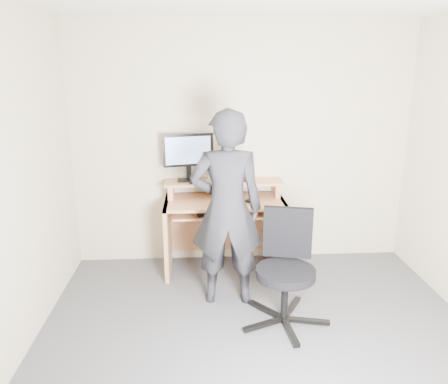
{
  "coord_description": "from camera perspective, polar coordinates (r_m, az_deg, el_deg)",
  "views": [
    {
      "loc": [
        -0.46,
        -2.71,
        2.04
      ],
      "look_at": [
        -0.23,
        1.05,
        0.95
      ],
      "focal_mm": 35.0,
      "sensor_mm": 36.0,
      "label": 1
    }
  ],
  "objects": [
    {
      "name": "keyboard",
      "position": [
        4.3,
        -0.61,
        -2.5
      ],
      "size": [
        0.49,
        0.28,
        0.03
      ],
      "primitive_type": "cube",
      "rotation": [
        0.0,
        0.0,
        0.24
      ],
      "color": "black",
      "rests_on": "desk"
    },
    {
      "name": "back_wall",
      "position": [
        4.55,
        2.39,
        6.13
      ],
      "size": [
        3.5,
        0.02,
        2.5
      ],
      "primitive_type": "cube",
      "color": "#BFB398",
      "rests_on": "ground"
    },
    {
      "name": "office_chair",
      "position": [
        3.62,
        8.12,
        -9.27
      ],
      "size": [
        0.72,
        0.71,
        0.91
      ],
      "rotation": [
        0.0,
        0.0,
        -0.23
      ],
      "color": "black",
      "rests_on": "ground"
    },
    {
      "name": "smartphone",
      "position": [
        4.48,
        3.03,
        1.57
      ],
      "size": [
        0.09,
        0.14,
        0.01
      ],
      "primitive_type": "cube",
      "rotation": [
        0.0,
        0.0,
        -0.2
      ],
      "color": "black",
      "rests_on": "desk"
    },
    {
      "name": "charger",
      "position": [
        4.35,
        -4.22,
        1.29
      ],
      "size": [
        0.05,
        0.04,
        0.03
      ],
      "primitive_type": "cube",
      "rotation": [
        0.0,
        0.0,
        -0.09
      ],
      "color": "black",
      "rests_on": "desk"
    },
    {
      "name": "monitor",
      "position": [
        4.41,
        -4.68,
        5.09
      ],
      "size": [
        0.5,
        0.15,
        0.48
      ],
      "rotation": [
        0.0,
        0.0,
        0.23
      ],
      "color": "black",
      "rests_on": "desk"
    },
    {
      "name": "person",
      "position": [
        3.74,
        0.35,
        -2.27
      ],
      "size": [
        0.64,
        0.43,
        1.72
      ],
      "primitive_type": "imported",
      "rotation": [
        0.0,
        0.0,
        3.11
      ],
      "color": "black",
      "rests_on": "ground"
    },
    {
      "name": "ground",
      "position": [
        3.42,
        5.31,
        -20.53
      ],
      "size": [
        3.5,
        3.5,
        0.0
      ],
      "primitive_type": "plane",
      "color": "#47484C",
      "rests_on": "ground"
    },
    {
      "name": "mouse",
      "position": [
        4.28,
        3.37,
        -1.16
      ],
      "size": [
        0.11,
        0.08,
        0.04
      ],
      "primitive_type": "ellipsoid",
      "rotation": [
        0.0,
        0.0,
        0.24
      ],
      "color": "black",
      "rests_on": "desk"
    },
    {
      "name": "desk",
      "position": [
        4.5,
        0.04,
        -3.23
      ],
      "size": [
        1.2,
        0.6,
        0.91
      ],
      "color": "tan",
      "rests_on": "ground"
    },
    {
      "name": "external_drive",
      "position": [
        4.48,
        -0.5,
        2.84
      ],
      "size": [
        0.1,
        0.14,
        0.2
      ],
      "primitive_type": "cube",
      "rotation": [
        0.0,
        0.0,
        -0.22
      ],
      "color": "black",
      "rests_on": "desk"
    },
    {
      "name": "headphones",
      "position": [
        4.54,
        -2.86,
        1.8
      ],
      "size": [
        0.19,
        0.19,
        0.06
      ],
      "primitive_type": "torus",
      "rotation": [
        0.26,
        0.0,
        0.28
      ],
      "color": "silver",
      "rests_on": "desk"
    },
    {
      "name": "travel_mug",
      "position": [
        4.47,
        1.68,
        2.74
      ],
      "size": [
        0.09,
        0.09,
        0.19
      ],
      "primitive_type": "cylinder",
      "rotation": [
        0.0,
        0.0,
        0.02
      ],
      "color": "#B1B1B6",
      "rests_on": "desk"
    }
  ]
}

